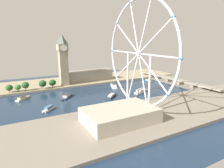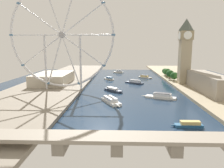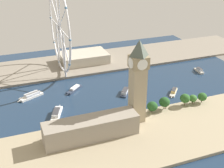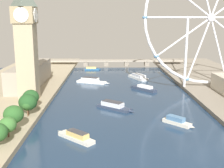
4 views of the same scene
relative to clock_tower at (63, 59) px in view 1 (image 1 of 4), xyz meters
The scene contains 16 objects.
ground_plane 89.31m from the clock_tower, 11.36° to the right, with size 375.86×375.86×0.00m, color #1E334C.
riverbank_left 56.61m from the clock_tower, 152.86° to the right, with size 90.00×520.00×3.00m, color tan.
riverbank_right 183.45m from the clock_tower, ahead, with size 90.00×520.00×3.00m, color gray.
clock_tower is the anchor object (origin of this frame).
parliament_block 64.36m from the clock_tower, 103.46° to the left, with size 22.00×89.24×19.92m, color gray.
tree_row_embankment 63.58m from the clock_tower, 81.13° to the right, with size 13.99×74.73×14.12m.
ferris_wheel 160.47m from the clock_tower, 15.65° to the left, with size 122.96×3.20×123.51m.
riverside_hall 182.39m from the clock_tower, ahead, with size 44.76×69.39×14.04m, color #BCB29E.
river_bridge 207.23m from the clock_tower, 68.64° to the left, with size 187.86×13.97×8.54m.
tour_boat_0 165.60m from the clock_tower, 75.11° to the left, with size 21.52×5.09×4.11m.
tour_boat_1 81.22m from the clock_tower, 13.51° to the right, with size 28.14×22.75×5.55m.
tour_boat_2 123.90m from the clock_tower, 25.17° to the right, with size 17.73×18.11×5.06m.
tour_boat_3 113.08m from the clock_tower, 23.78° to the left, with size 24.11×25.98×4.78m.
tour_boat_4 141.54m from the clock_tower, 44.79° to the left, with size 20.32×33.39×5.50m.
tour_boat_5 95.20m from the clock_tower, 58.51° to the right, with size 23.40×21.49×5.05m.
tour_boat_7 97.54m from the clock_tower, 59.21° to the left, with size 35.45×19.04×5.83m.
Camera 1 is at (255.53, -74.63, 83.21)m, focal length 31.31 mm.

